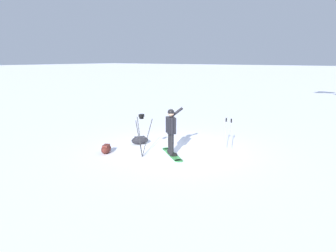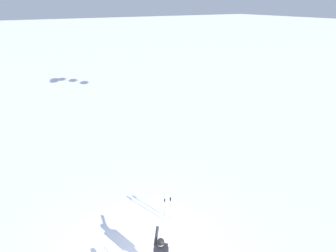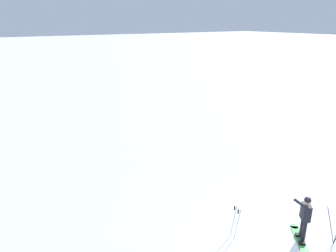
{
  "view_description": "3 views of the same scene",
  "coord_description": "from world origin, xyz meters",
  "views": [
    {
      "loc": [
        -6.35,
        9.61,
        3.35
      ],
      "look_at": [
        0.05,
        0.37,
        0.95
      ],
      "focal_mm": 34.1,
      "sensor_mm": 36.0,
      "label": 1
    },
    {
      "loc": [
        2.16,
        5.43,
        7.94
      ],
      "look_at": [
        -2.39,
        -2.49,
        3.52
      ],
      "focal_mm": 27.41,
      "sensor_mm": 36.0,
      "label": 2
    },
    {
      "loc": [
        4.93,
        -8.05,
        7.17
      ],
      "look_at": [
        -2.91,
        -3.09,
        4.05
      ],
      "focal_mm": 34.01,
      "sensor_mm": 36.0,
      "label": 3
    }
  ],
  "objects": [
    {
      "name": "ski_poles",
      "position": [
        -1.62,
        -1.18,
        0.78
      ],
      "size": [
        0.29,
        0.26,
        1.17
      ],
      "color": "gray",
      "rests_on": "ground_plane"
    }
  ]
}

